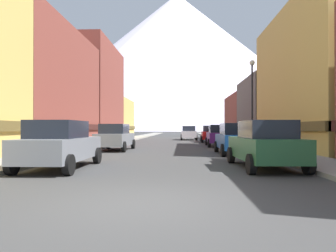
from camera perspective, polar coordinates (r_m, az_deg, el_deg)
ground_plane at (r=6.16m, az=-4.17°, el=-14.52°), size 400.00×400.00×0.00m
sidewalk_left at (r=41.54m, az=-7.05°, el=-2.38°), size 2.50×100.00×0.15m
sidewalk_right at (r=41.33m, az=10.31°, el=-2.38°), size 2.50×100.00×0.15m
storefront_left_1 at (r=26.26m, az=-25.18°, el=6.10°), size 8.22×13.31×9.25m
storefront_left_2 at (r=38.75m, az=-16.78°, el=5.65°), size 9.47×12.32×11.52m
storefront_left_3 at (r=48.93m, az=-12.33°, el=1.23°), size 9.08×9.42×6.01m
storefront_right_1 at (r=23.63m, az=28.37°, el=7.29°), size 7.09×13.44×9.63m
storefront_right_2 at (r=35.02m, az=21.99°, el=2.54°), size 9.95×9.57×6.83m
storefront_right_3 at (r=44.78m, az=17.44°, el=1.46°), size 9.65×10.85×6.13m
car_left_0 at (r=11.93m, az=-19.62°, el=-3.28°), size 2.08×4.41×1.78m
car_left_1 at (r=20.85m, az=-9.89°, el=-2.06°), size 2.13×4.43×1.78m
car_right_0 at (r=11.93m, az=17.68°, el=-3.29°), size 2.20×4.46×1.78m
car_right_1 at (r=17.84m, az=12.60°, el=-2.34°), size 2.08×4.41×1.78m
car_right_2 at (r=25.54m, az=9.56°, el=-1.76°), size 2.15×4.44×1.78m
car_right_3 at (r=33.06m, az=7.97°, el=-1.45°), size 2.20×4.46×1.78m
car_driving_0 at (r=39.03m, az=3.91°, el=-1.30°), size 2.06×4.40×1.78m
trash_bin_right at (r=17.35m, az=21.62°, el=-3.22°), size 0.59×0.59×0.98m
potted_plant_0 at (r=24.27m, az=17.64°, el=-2.17°), size 0.76×0.76×1.05m
pedestrian_0 at (r=18.49m, az=-19.50°, el=-2.06°), size 0.36×0.36×1.75m
streetlamp_right at (r=20.89m, az=15.52°, el=6.43°), size 0.36×0.36×5.86m
mountain_backdrop at (r=272.28m, az=1.70°, el=11.95°), size 266.16×266.16×119.57m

